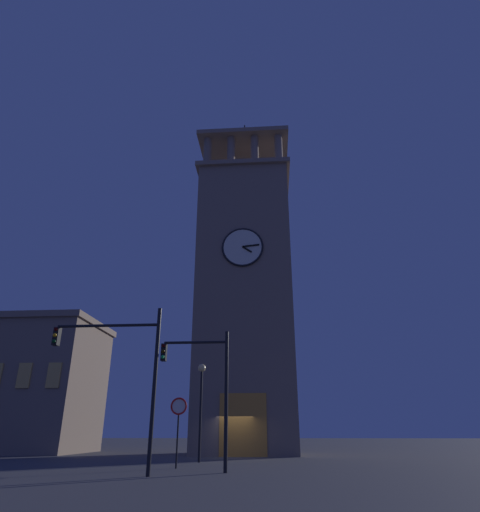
{
  "coord_description": "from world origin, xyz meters",
  "views": [
    {
      "loc": [
        -2.67,
        30.34,
        1.49
      ],
      "look_at": [
        -0.11,
        -4.09,
        15.63
      ],
      "focal_mm": 30.28,
      "sensor_mm": 36.0,
      "label": 1
    }
  ],
  "objects": [
    {
      "name": "traffic_signal_near",
      "position": [
        3.37,
        13.1,
        4.13
      ],
      "size": [
        4.48,
        0.41,
        6.3
      ],
      "color": "black",
      "rests_on": "ground_plane"
    },
    {
      "name": "clocktower",
      "position": [
        -0.56,
        -4.07,
        11.96
      ],
      "size": [
        8.09,
        7.39,
        29.56
      ],
      "color": "gray",
      "rests_on": "ground_plane"
    },
    {
      "name": "ground_plane",
      "position": [
        0.0,
        0.0,
        0.0
      ],
      "size": [
        200.0,
        200.0,
        0.0
      ],
      "primitive_type": "plane",
      "color": "#424247"
    },
    {
      "name": "traffic_signal_mid",
      "position": [
        0.26,
        11.37,
        3.7
      ],
      "size": [
        2.99,
        0.41,
        5.66
      ],
      "color": "black",
      "rests_on": "ground_plane"
    },
    {
      "name": "street_lamp",
      "position": [
        1.43,
        5.01,
        3.6
      ],
      "size": [
        0.44,
        0.44,
        5.17
      ],
      "color": "black",
      "rests_on": "ground_plane"
    },
    {
      "name": "no_horn_sign",
      "position": [
        1.77,
        9.29,
        2.37
      ],
      "size": [
        0.78,
        0.14,
        3.02
      ],
      "color": "black",
      "rests_on": "ground_plane"
    }
  ]
}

